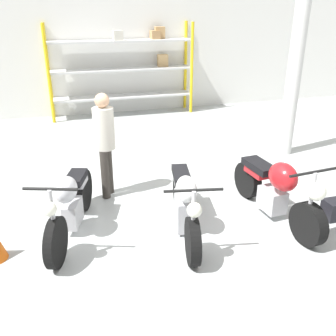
# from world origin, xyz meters

# --- Properties ---
(ground_plane) EXTENTS (30.00, 30.00, 0.00)m
(ground_plane) POSITION_xyz_m (0.00, 0.00, 0.00)
(ground_plane) COLOR #B2B7B7
(back_wall) EXTENTS (30.00, 0.08, 3.60)m
(back_wall) POSITION_xyz_m (0.00, 6.36, 1.80)
(back_wall) COLOR white
(back_wall) RESTS_ON ground_plane
(shelving_rack) EXTENTS (3.91, 0.63, 2.46)m
(shelving_rack) POSITION_xyz_m (0.42, 6.00, 1.35)
(shelving_rack) COLOR yellow
(shelving_rack) RESTS_ON ground_plane
(support_pillar) EXTENTS (0.28, 0.28, 3.60)m
(support_pillar) POSITION_xyz_m (3.02, 2.07, 1.80)
(support_pillar) COLOR silver
(support_pillar) RESTS_ON ground_plane
(motorcycle_silver) EXTENTS (0.84, 1.91, 1.00)m
(motorcycle_silver) POSITION_xyz_m (-1.40, 0.17, 0.45)
(motorcycle_silver) COLOR black
(motorcycle_silver) RESTS_ON ground_plane
(motorcycle_white) EXTENTS (0.71, 2.02, 0.96)m
(motorcycle_white) POSITION_xyz_m (0.08, -0.15, 0.41)
(motorcycle_white) COLOR black
(motorcycle_white) RESTS_ON ground_plane
(motorcycle_red) EXTENTS (0.70, 2.00, 1.01)m
(motorcycle_red) POSITION_xyz_m (1.42, -0.21, 0.46)
(motorcycle_red) COLOR black
(motorcycle_red) RESTS_ON ground_plane
(person_browsing) EXTENTS (0.43, 0.43, 1.67)m
(person_browsing) POSITION_xyz_m (-0.80, 1.16, 0.98)
(person_browsing) COLOR #38332D
(person_browsing) RESTS_ON ground_plane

